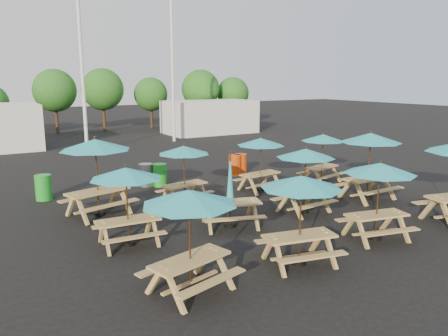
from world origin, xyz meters
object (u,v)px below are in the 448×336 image
picnic_unit_3 (301,187)px  picnic_unit_8 (261,145)px  picnic_unit_0 (189,203)px  picnic_unit_4 (230,196)px  picnic_unit_7 (306,157)px  picnic_unit_10 (370,142)px  picnic_unit_5 (184,153)px  picnic_unit_6 (380,173)px  waste_bin_4 (241,164)px  picnic_unit_2 (95,149)px  picnic_unit_1 (126,178)px  waste_bin_0 (43,187)px  waste_bin_3 (235,165)px  waste_bin_2 (160,175)px  waste_bin_1 (146,175)px  picnic_unit_11 (323,141)px

picnic_unit_3 → picnic_unit_8: picnic_unit_3 is taller
picnic_unit_0 → picnic_unit_4: size_ratio=1.04×
picnic_unit_7 → picnic_unit_4: bearing=174.4°
picnic_unit_10 → picnic_unit_5: bearing=152.4°
picnic_unit_6 → picnic_unit_10: (2.99, 2.95, 0.26)m
picnic_unit_7 → waste_bin_4: size_ratio=2.32×
picnic_unit_2 → picnic_unit_10: size_ratio=1.10×
picnic_unit_5 → picnic_unit_10: (5.92, -2.98, 0.35)m
picnic_unit_6 → picnic_unit_3: bearing=-163.9°
picnic_unit_0 → picnic_unit_8: (6.06, 6.12, -0.09)m
picnic_unit_1 → picnic_unit_8: size_ratio=1.01×
picnic_unit_1 → picnic_unit_4: picnic_unit_4 is taller
waste_bin_0 → waste_bin_4: same height
waste_bin_3 → picnic_unit_10: bearing=-71.5°
picnic_unit_1 → picnic_unit_2: bearing=93.2°
picnic_unit_4 → picnic_unit_5: picnic_unit_4 is taller
waste_bin_2 → waste_bin_4: 4.14m
picnic_unit_7 → waste_bin_2: size_ratio=2.32×
picnic_unit_3 → picnic_unit_7: picnic_unit_3 is taller
picnic_unit_2 → picnic_unit_6: 8.45m
picnic_unit_5 → waste_bin_2: bearing=77.5°
picnic_unit_0 → picnic_unit_4: (2.82, 3.06, -0.95)m
picnic_unit_4 → waste_bin_0: size_ratio=2.48×
picnic_unit_1 → waste_bin_1: size_ratio=2.29×
picnic_unit_5 → picnic_unit_10: picnic_unit_10 is taller
picnic_unit_4 → waste_bin_2: bearing=106.5°
picnic_unit_2 → picnic_unit_3: picnic_unit_2 is taller
picnic_unit_5 → picnic_unit_0: bearing=-123.2°
picnic_unit_6 → picnic_unit_11: picnic_unit_6 is taller
picnic_unit_3 → picnic_unit_6: bearing=15.6°
picnic_unit_8 → waste_bin_0: 8.18m
picnic_unit_5 → waste_bin_0: picnic_unit_5 is taller
waste_bin_4 → picnic_unit_6: bearing=-98.7°
picnic_unit_8 → waste_bin_3: 3.27m
picnic_unit_0 → picnic_unit_7: 6.40m
picnic_unit_7 → waste_bin_4: picnic_unit_7 is taller
picnic_unit_0 → picnic_unit_1: bearing=79.4°
picnic_unit_3 → picnic_unit_6: 2.89m
picnic_unit_3 → picnic_unit_4: 3.26m
picnic_unit_2 → picnic_unit_8: bearing=-15.2°
picnic_unit_7 → picnic_unit_11: (3.46, 2.89, -0.06)m
waste_bin_4 → picnic_unit_8: bearing=-108.8°
picnic_unit_3 → picnic_unit_6: (2.88, 0.21, -0.02)m
picnic_unit_10 → picnic_unit_7: bearing=-179.6°
waste_bin_3 → waste_bin_4: bearing=14.5°
picnic_unit_11 → picnic_unit_5: bearing=165.5°
picnic_unit_0 → picnic_unit_10: picnic_unit_10 is taller
picnic_unit_6 → waste_bin_3: picnic_unit_6 is taller
picnic_unit_1 → picnic_unit_4: size_ratio=0.92×
picnic_unit_2 → picnic_unit_5: bearing=-16.2°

